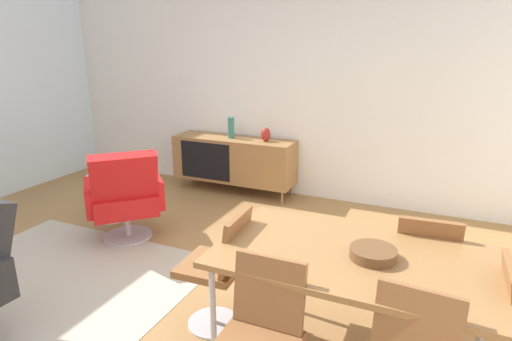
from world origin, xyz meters
TOP-DOWN VIEW (x-y plane):
  - ground_plane at (0.00, 0.00)m, footprint 8.32×8.32m
  - wall_back at (0.00, 2.60)m, footprint 6.80×0.12m
  - sideboard at (-0.53, 2.30)m, footprint 1.60×0.45m
  - vase_cobalt at (-0.56, 2.30)m, footprint 0.08×0.08m
  - vase_sculptural_dark at (-0.08, 2.30)m, footprint 0.12×0.12m
  - dining_table at (1.54, -0.24)m, footprint 1.60×0.90m
  - wooden_bowl_on_table at (1.64, -0.24)m, footprint 0.26×0.26m
  - dining_chair_near_window at (0.66, -0.23)m, footprint 0.44×0.42m
  - dining_chair_front_left at (1.19, -0.79)m, footprint 0.40×0.43m
  - dining_chair_back_right at (1.90, 0.32)m, footprint 0.43×0.45m
  - lounge_chair_red at (-0.85, 0.58)m, footprint 0.91×0.91m
  - side_table_round at (-1.36, 0.92)m, footprint 0.44×0.44m
  - fruit_bowl at (-1.36, 0.92)m, footprint 0.20×0.20m
  - area_rug at (-0.86, -0.24)m, footprint 2.20×1.70m

SIDE VIEW (x-z plane):
  - ground_plane at x=0.00m, z-range 0.00..0.00m
  - area_rug at x=-0.86m, z-range 0.00..0.01m
  - side_table_round at x=-1.36m, z-range 0.06..0.58m
  - sideboard at x=-0.53m, z-range 0.08..0.80m
  - lounge_chair_red at x=-0.85m, z-range -0.01..0.94m
  - dining_chair_near_window at x=0.66m, z-range 0.04..0.90m
  - dining_chair_front_left at x=1.19m, z-range 0.04..0.90m
  - dining_chair_back_right at x=1.90m, z-range 0.04..0.90m
  - fruit_bowl at x=-1.36m, z-range 0.51..0.61m
  - dining_table at x=1.54m, z-range 0.33..1.07m
  - wooden_bowl_on_table at x=1.64m, z-range 0.74..0.80m
  - vase_sculptural_dark at x=-0.08m, z-range 0.72..0.89m
  - vase_cobalt at x=-0.56m, z-range 0.72..0.99m
  - wall_back at x=0.00m, z-range 0.00..2.80m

